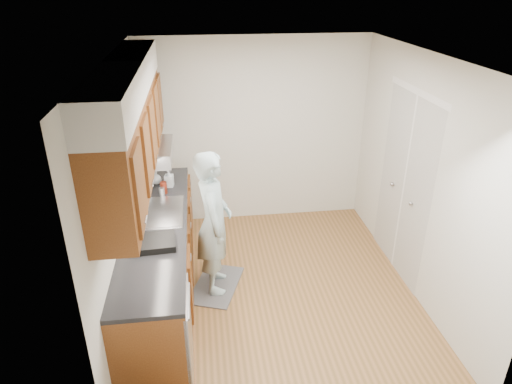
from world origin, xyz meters
TOP-DOWN VIEW (x-y plane):
  - floor at (0.00, 0.00)m, footprint 3.50×3.50m
  - ceiling at (0.00, 0.00)m, footprint 3.50×3.50m
  - wall_left at (-1.50, 0.00)m, footprint 0.02×3.50m
  - wall_right at (1.50, 0.00)m, footprint 0.02×3.50m
  - wall_back at (0.00, 1.75)m, footprint 3.00×0.02m
  - counter at (-1.20, -0.00)m, footprint 0.64×2.80m
  - upper_cabinets at (-1.33, 0.05)m, footprint 0.47×2.80m
  - closet_door at (1.49, 0.30)m, footprint 0.02×1.22m
  - floor_mat at (-0.63, 0.16)m, footprint 0.68×0.87m
  - person at (-0.63, 0.16)m, footprint 0.44×0.64m
  - soap_bottle_a at (-1.35, 0.75)m, footprint 0.11×0.11m
  - soap_bottle_b at (-1.10, 0.85)m, footprint 0.11×0.11m
  - soap_bottle_c at (-1.26, 0.94)m, footprint 0.18×0.18m
  - soda_can at (-1.16, 0.67)m, footprint 0.10×0.10m
  - steel_can at (-1.17, 0.57)m, footprint 0.07×0.07m
  - dish_rack at (-1.19, -0.43)m, footprint 0.41×0.35m

SIDE VIEW (x-z plane):
  - floor at x=0.00m, z-range 0.00..0.00m
  - floor_mat at x=-0.63m, z-range 0.00..0.01m
  - counter at x=-1.20m, z-range -0.16..1.14m
  - person at x=-0.63m, z-range 0.01..1.81m
  - dish_rack at x=-1.19m, z-range 0.94..1.00m
  - steel_can at x=-1.17m, z-range 0.94..1.05m
  - soda_can at x=-1.16m, z-range 0.94..1.08m
  - soap_bottle_c at x=-1.26m, z-range 0.94..1.10m
  - closet_door at x=1.49m, z-range 0.00..2.05m
  - soap_bottle_b at x=-1.10m, z-range 0.94..1.15m
  - soap_bottle_a at x=-1.35m, z-range 0.94..1.22m
  - wall_left at x=-1.50m, z-range 0.00..2.50m
  - wall_right at x=1.50m, z-range 0.00..2.50m
  - wall_back at x=0.00m, z-range 0.00..2.50m
  - upper_cabinets at x=-1.33m, z-range 1.34..2.55m
  - ceiling at x=0.00m, z-range 2.50..2.50m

